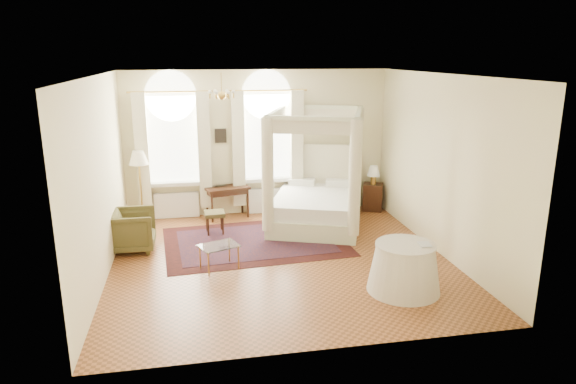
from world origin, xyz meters
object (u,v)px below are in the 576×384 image
nightstand (373,197)px  writing_desk (227,191)px  canopy_bed (316,200)px  coffee_table (219,248)px  armchair (132,230)px  side_table (404,268)px  stool (215,215)px  floor_lamp (139,161)px

nightstand → writing_desk: (-3.46, 0.07, 0.30)m
canopy_bed → coffee_table: canopy_bed is taller
nightstand → writing_desk: size_ratio=0.61×
writing_desk → armchair: armchair is taller
canopy_bed → writing_desk: size_ratio=2.64×
writing_desk → canopy_bed: bearing=-27.0°
armchair → writing_desk: bearing=-48.6°
writing_desk → side_table: size_ratio=0.92×
nightstand → side_table: bearing=-103.3°
stool → floor_lamp: bearing=146.2°
canopy_bed → side_table: 3.41m
canopy_bed → nightstand: size_ratio=4.33×
canopy_bed → armchair: canopy_bed is taller
writing_desk → floor_lamp: bearing=180.0°
nightstand → stool: 3.92m
nightstand → stool: nightstand is taller
canopy_bed → armchair: (-3.79, -0.74, -0.18)m
stool → side_table: 4.30m
nightstand → armchair: armchair is taller
floor_lamp → stool: bearing=-33.8°
armchair → floor_lamp: floor_lamp is taller
floor_lamp → armchair: bearing=-91.8°
floor_lamp → side_table: 6.19m
armchair → side_table: armchair is taller
armchair → coffee_table: armchair is taller
armchair → floor_lamp: (0.05, 1.68, 0.99)m
floor_lamp → side_table: bearing=-44.6°
canopy_bed → side_table: bearing=-79.6°
coffee_table → armchair: bearing=142.2°
nightstand → stool: size_ratio=1.38×
canopy_bed → stool: size_ratio=5.96×
nightstand → coffee_table: bearing=-143.4°
stool → writing_desk: bearing=71.6°
canopy_bed → nightstand: 1.85m
stool → coffee_table: 1.88m
canopy_bed → coffee_table: size_ratio=3.64×
canopy_bed → coffee_table: (-2.21, -1.97, -0.17)m
nightstand → armchair: (-5.40, -1.62, 0.07)m
canopy_bed → nightstand: (1.61, 0.87, -0.25)m
canopy_bed → floor_lamp: 3.93m
stool → side_table: side_table is taller
armchair → side_table: 5.11m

